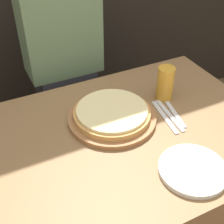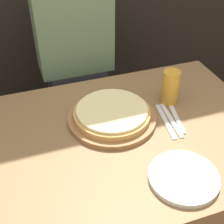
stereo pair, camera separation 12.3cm
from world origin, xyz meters
The scene contains 8 objects.
dining_table centered at (0.00, 0.00, 0.35)m, with size 1.21×0.83×0.70m.
pizza_on_board centered at (0.01, 0.09, 0.73)m, with size 0.35×0.35×0.06m.
beer_glass centered at (0.29, 0.13, 0.79)m, with size 0.07×0.07×0.15m.
dinner_plate centered at (0.13, -0.27, 0.71)m, with size 0.23×0.23×0.02m.
fork centered at (0.21, 0.01, 0.71)m, with size 0.05×0.22×0.00m.
dinner_knife centered at (0.24, 0.01, 0.71)m, with size 0.04×0.22×0.00m.
spoon centered at (0.26, 0.01, 0.71)m, with size 0.05×0.19×0.00m.
diner_person centered at (-0.02, 0.59, 0.64)m, with size 0.36×0.20×1.30m.
Camera 2 is at (-0.30, -0.82, 1.50)m, focal length 50.00 mm.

